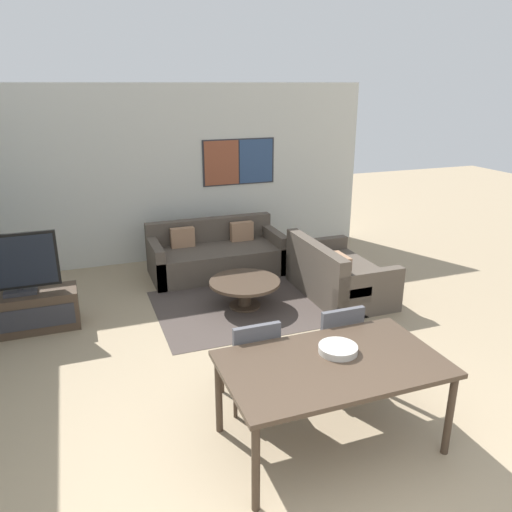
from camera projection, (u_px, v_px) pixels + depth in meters
name	position (u px, v px, depth m)	size (l,w,h in m)	color
wall_back	(171.00, 174.00, 7.99)	(6.76, 0.09, 2.80)	silver
area_rug	(245.00, 306.00, 6.58)	(2.29, 1.83, 0.01)	#473D38
tv_console	(24.00, 312.00, 5.89)	(1.23, 0.47, 0.47)	#423326
television	(16.00, 265.00, 5.70)	(0.92, 0.20, 0.73)	#2D2D33
sofa_main	(216.00, 255.00, 7.72)	(2.01, 0.95, 0.78)	#51473D
sofa_side	(335.00, 277.00, 6.85)	(0.95, 1.56, 0.78)	#51473D
coffee_table	(245.00, 287.00, 6.49)	(0.92, 0.92, 0.37)	#423326
dining_table	(333.00, 369.00, 3.89)	(1.73, 1.00, 0.75)	#423326
dining_chair_left	(252.00, 358.00, 4.43)	(0.46, 0.46, 0.86)	#4C4C51
dining_chair_centre	(334.00, 341.00, 4.72)	(0.46, 0.46, 0.86)	#4C4C51
fruit_bowl	(338.00, 349.00, 3.99)	(0.32, 0.32, 0.06)	#B7B2A8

